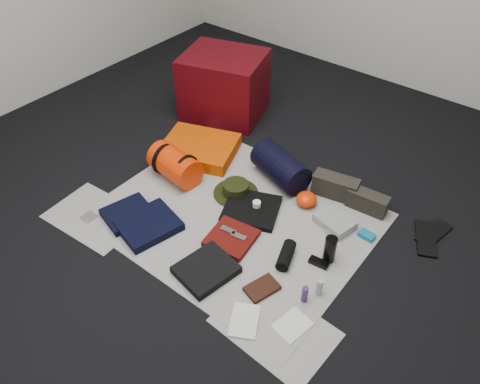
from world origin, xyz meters
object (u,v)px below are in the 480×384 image
Objects in this scene: red_cabinet at (224,85)px; compact_camera at (333,232)px; navy_duffel at (280,167)px; water_bottle at (330,249)px; sleeping_pad at (199,148)px; paperback_book at (262,288)px; stuff_sack at (175,165)px.

red_cabinet is 6.24× the size of compact_camera.
navy_duffel is 0.76m from water_bottle.
red_cabinet is at bearing 170.96° from navy_duffel.
red_cabinet is 0.63m from sleeping_pad.
compact_camera is 0.60m from paperback_book.
red_cabinet is at bearing 153.20° from paperback_book.
compact_camera is (1.39, -0.66, -0.23)m from red_cabinet.
paperback_book is at bearing -61.33° from red_cabinet.
red_cabinet is 1.71m from water_bottle.
navy_duffel reaches higher than water_bottle.
sleeping_pad is 1.18m from compact_camera.
red_cabinet reaches higher than water_bottle.
water_bottle is at bearing -47.36° from red_cabinet.
compact_camera is at bearing 113.24° from water_bottle.
water_bottle is at bearing -56.00° from compact_camera.
paperback_book is (1.08, -0.71, -0.03)m from sleeping_pad.
red_cabinet is 1.70× the size of stuff_sack.
stuff_sack is (0.05, -0.30, 0.06)m from sleeping_pad.
water_bottle reaches higher than sleeping_pad.
stuff_sack is at bearing -179.94° from water_bottle.
red_cabinet is 1.83m from paperback_book.
stuff_sack is 0.87× the size of navy_duffel.
red_cabinet is at bearing 107.70° from stuff_sack.
stuff_sack is at bearing -89.61° from red_cabinet.
navy_duffel is 0.60m from compact_camera.
sleeping_pad reaches higher than paperback_book.
red_cabinet reaches higher than navy_duffel.
navy_duffel is at bearing 36.33° from stuff_sack.
red_cabinet reaches higher than stuff_sack.
paperback_book is (0.46, -0.83, -0.09)m from navy_duffel.
sleeping_pad is 2.89× the size of paperback_book.
red_cabinet is at bearing 165.27° from compact_camera.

